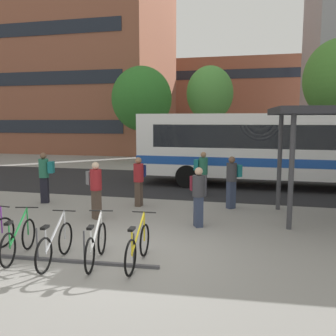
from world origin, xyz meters
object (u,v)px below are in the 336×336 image
(parked_bicycle_green_2, at_px, (19,240))
(parked_bicycle_silver_3, at_px, (55,245))
(commuter_teal_pack_1, at_px, (202,171))
(city_bus, at_px, (278,147))
(commuter_grey_pack_0, at_px, (95,186))
(commuter_maroon_pack_4, at_px, (198,192))
(parked_bicycle_yellow_5, at_px, (138,247))
(street_tree_2, at_px, (210,94))
(parked_bicycle_white_4, at_px, (96,245))
(commuter_teal_pack_2, at_px, (232,178))
(commuter_navy_pack_3, at_px, (139,178))
(street_tree_0, at_px, (142,99))
(commuter_teal_pack_5, at_px, (45,174))

(parked_bicycle_green_2, bearing_deg, parked_bicycle_silver_3, -107.16)
(commuter_teal_pack_1, bearing_deg, city_bus, 47.92)
(commuter_grey_pack_0, relative_size, commuter_maroon_pack_4, 1.03)
(parked_bicycle_yellow_5, xyz_separation_m, street_tree_2, (-0.87, 19.42, 4.41))
(commuter_maroon_pack_4, bearing_deg, parked_bicycle_green_2, -75.22)
(parked_bicycle_white_4, height_order, commuter_maroon_pack_4, commuter_maroon_pack_4)
(parked_bicycle_yellow_5, bearing_deg, commuter_teal_pack_2, -18.47)
(parked_bicycle_green_2, bearing_deg, commuter_grey_pack_0, -17.08)
(commuter_navy_pack_3, bearing_deg, commuter_teal_pack_2, 102.59)
(parked_bicycle_white_4, bearing_deg, parked_bicycle_green_2, 82.96)
(commuter_teal_pack_1, bearing_deg, parked_bicycle_silver_3, -99.60)
(commuter_teal_pack_1, relative_size, street_tree_0, 0.26)
(commuter_teal_pack_2, bearing_deg, parked_bicycle_yellow_5, 27.85)
(parked_bicycle_silver_3, xyz_separation_m, street_tree_2, (0.82, 19.70, 4.41))
(commuter_navy_pack_3, bearing_deg, city_bus, 140.09)
(parked_bicycle_white_4, distance_m, commuter_teal_pack_2, 5.94)
(commuter_teal_pack_5, bearing_deg, commuter_grey_pack_0, 134.91)
(commuter_teal_pack_5, bearing_deg, commuter_navy_pack_3, 170.55)
(parked_bicycle_silver_3, bearing_deg, commuter_grey_pack_0, 4.65)
(commuter_teal_pack_1, distance_m, street_tree_2, 13.03)
(city_bus, distance_m, parked_bicycle_green_2, 11.55)
(city_bus, height_order, parked_bicycle_silver_3, city_bus)
(parked_bicycle_yellow_5, bearing_deg, commuter_grey_pack_0, 35.11)
(parked_bicycle_silver_3, distance_m, street_tree_2, 20.20)
(commuter_teal_pack_5, relative_size, street_tree_0, 0.27)
(street_tree_0, distance_m, street_tree_2, 4.87)
(city_bus, height_order, commuter_teal_pack_2, city_bus)
(commuter_maroon_pack_4, xyz_separation_m, commuter_teal_pack_5, (-5.69, 1.61, 0.08))
(commuter_teal_pack_2, relative_size, commuter_teal_pack_5, 0.97)
(parked_bicycle_yellow_5, relative_size, commuter_teal_pack_1, 1.00)
(commuter_navy_pack_3, bearing_deg, parked_bicycle_green_2, -6.36)
(parked_bicycle_yellow_5, xyz_separation_m, commuter_grey_pack_0, (-2.30, 3.06, 0.60))
(parked_bicycle_green_2, relative_size, commuter_maroon_pack_4, 1.02)
(commuter_maroon_pack_4, bearing_deg, commuter_teal_pack_5, -133.93)
(commuter_teal_pack_2, height_order, commuter_maroon_pack_4, commuter_teal_pack_2)
(commuter_grey_pack_0, relative_size, commuter_teal_pack_5, 0.95)
(commuter_grey_pack_0, relative_size, commuter_teal_pack_1, 0.99)
(parked_bicycle_green_2, distance_m, commuter_navy_pack_3, 5.23)
(street_tree_2, bearing_deg, commuter_teal_pack_5, -105.23)
(parked_bicycle_yellow_5, height_order, commuter_grey_pack_0, commuter_grey_pack_0)
(commuter_maroon_pack_4, height_order, street_tree_2, street_tree_2)
(parked_bicycle_white_4, xyz_separation_m, commuter_teal_pack_1, (1.21, 7.10, 0.61))
(commuter_grey_pack_0, distance_m, commuter_maroon_pack_4, 3.09)
(parked_bicycle_yellow_5, distance_m, commuter_teal_pack_1, 7.05)
(commuter_teal_pack_5, distance_m, street_tree_2, 15.85)
(parked_bicycle_yellow_5, height_order, street_tree_0, street_tree_0)
(commuter_teal_pack_2, bearing_deg, parked_bicycle_silver_3, 14.04)
(parked_bicycle_yellow_5, relative_size, street_tree_0, 0.26)
(parked_bicycle_yellow_5, bearing_deg, commuter_teal_pack_1, -4.68)
(street_tree_0, bearing_deg, commuter_navy_pack_3, -73.21)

